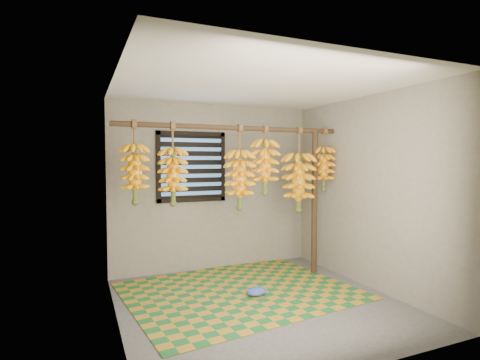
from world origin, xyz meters
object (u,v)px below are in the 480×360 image
woven_mat (240,291)px  plastic_bag (256,291)px  support_post (314,203)px  banana_bunch_e (299,182)px  banana_bunch_c (240,180)px  banana_bunch_b (173,176)px  banana_bunch_f (324,169)px  banana_bunch_d (265,167)px  banana_bunch_a (135,174)px

woven_mat → plastic_bag: (0.11, -0.24, 0.06)m
support_post → banana_bunch_e: banana_bunch_e is taller
banana_bunch_c → banana_bunch_e: 0.88m
banana_bunch_b → support_post: bearing=0.0°
plastic_bag → banana_bunch_f: size_ratio=0.27×
woven_mat → banana_bunch_e: (1.00, 0.27, 1.28)m
banana_bunch_b → banana_bunch_c: same height
banana_bunch_c → banana_bunch_e: same height
woven_mat → banana_bunch_d: (0.48, 0.27, 1.50)m
woven_mat → banana_bunch_f: 2.05m
plastic_bag → banana_bunch_e: 1.60m
banana_bunch_c → banana_bunch_d: bearing=-0.0°
woven_mat → support_post: bearing=12.0°
woven_mat → banana_bunch_f: banana_bunch_f is taller
support_post → banana_bunch_c: bearing=180.0°
banana_bunch_c → banana_bunch_d: 0.39m
plastic_bag → woven_mat: bearing=114.6°
banana_bunch_a → banana_bunch_c: (1.30, 0.00, -0.09)m
plastic_bag → banana_bunch_a: banana_bunch_a is taller
support_post → plastic_bag: 1.57m
support_post → banana_bunch_b: 2.04m
banana_bunch_e → banana_bunch_f: bearing=-0.0°
banana_bunch_c → banana_bunch_d: size_ratio=1.19×
support_post → banana_bunch_c: 1.19m
support_post → banana_bunch_e: size_ratio=1.74×
banana_bunch_a → banana_bunch_f: same height
woven_mat → banana_bunch_c: 1.37m
plastic_bag → banana_bunch_d: bearing=54.2°
support_post → banana_bunch_d: (-0.78, -0.00, 0.50)m
woven_mat → banana_bunch_d: size_ratio=2.89×
woven_mat → banana_bunch_a: bearing=167.3°
support_post → banana_bunch_f: banana_bunch_f is taller
plastic_bag → banana_bunch_b: banana_bunch_b is taller
support_post → banana_bunch_a: (-2.44, 0.00, 0.44)m
support_post → banana_bunch_a: banana_bunch_a is taller
banana_bunch_e → plastic_bag: bearing=-150.2°
woven_mat → banana_bunch_b: banana_bunch_b is taller
woven_mat → banana_bunch_e: banana_bunch_e is taller
banana_bunch_b → banana_bunch_c: bearing=0.0°
support_post → banana_bunch_d: 0.93m
support_post → woven_mat: size_ratio=0.76×
woven_mat → banana_bunch_d: bearing=29.2°
banana_bunch_b → banana_bunch_f: size_ratio=1.11×
banana_bunch_e → support_post: bearing=0.0°
support_post → banana_bunch_c: (-1.14, 0.00, 0.35)m
plastic_bag → banana_bunch_a: bearing=158.6°
plastic_bag → banana_bunch_f: banana_bunch_f is taller
banana_bunch_b → banana_bunch_d: same height
banana_bunch_a → banana_bunch_b: bearing=-0.0°
banana_bunch_a → banana_bunch_b: (0.44, -0.00, -0.04)m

